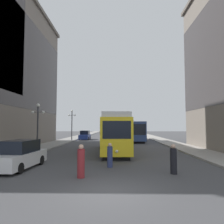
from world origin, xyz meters
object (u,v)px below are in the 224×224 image
at_px(transit_bus, 134,130).
at_px(pedestrian_crossing_far, 110,156).
at_px(pedestrian_on_sidewalk, 81,162).
at_px(lamp_post_left_near, 38,119).
at_px(pedestrian_crossing_near, 173,160).
at_px(streetcar, 114,132).
at_px(lamp_post_left_far, 72,120).
at_px(parked_car_left_near, 85,135).
at_px(parked_car_left_mid, 20,155).

height_order(transit_bus, pedestrian_crossing_far, transit_bus).
distance_m(pedestrian_on_sidewalk, lamp_post_left_near, 12.52).
xyz_separation_m(pedestrian_crossing_near, pedestrian_crossing_far, (-3.72, 1.88, -0.04)).
bearing_deg(streetcar, pedestrian_crossing_far, -93.78).
distance_m(pedestrian_crossing_near, lamp_post_left_far, 29.04).
bearing_deg(lamp_post_left_far, pedestrian_on_sidewalk, -77.10).
height_order(parked_car_left_near, parked_car_left_mid, same).
bearing_deg(parked_car_left_mid, lamp_post_left_far, 97.68).
height_order(streetcar, pedestrian_on_sidewalk, streetcar).
relative_size(transit_bus, lamp_post_left_far, 2.17).
distance_m(parked_car_left_near, pedestrian_crossing_near, 31.57).
bearing_deg(lamp_post_left_near, transit_bus, 55.61).
distance_m(parked_car_left_mid, lamp_post_left_near, 8.74).
bearing_deg(lamp_post_left_near, lamp_post_left_far, 90.00).
relative_size(parked_car_left_near, lamp_post_left_far, 0.90).
distance_m(pedestrian_crossing_far, lamp_post_left_far, 26.00).
height_order(transit_bus, pedestrian_crossing_near, transit_bus).
bearing_deg(pedestrian_on_sidewalk, lamp_post_left_near, -95.40).
relative_size(streetcar, transit_bus, 1.10).
relative_size(streetcar, lamp_post_left_near, 2.70).
height_order(pedestrian_crossing_near, pedestrian_on_sidewalk, pedestrian_on_sidewalk).
xyz_separation_m(parked_car_left_near, lamp_post_left_near, (-1.90, -20.59, 2.58)).
xyz_separation_m(pedestrian_crossing_near, lamp_post_left_far, (-11.47, 26.51, 3.01)).
xyz_separation_m(pedestrian_crossing_far, lamp_post_left_far, (-7.75, 24.63, 3.05)).
bearing_deg(pedestrian_crossing_far, lamp_post_left_far, 129.72).
xyz_separation_m(lamp_post_left_near, lamp_post_left_far, (-0.00, 17.01, 0.37)).
bearing_deg(parked_car_left_near, pedestrian_on_sidewalk, -81.70).
height_order(parked_car_left_mid, lamp_post_left_far, lamp_post_left_far).
distance_m(streetcar, transit_bus, 16.10).
height_order(pedestrian_crossing_far, lamp_post_left_near, lamp_post_left_near).
height_order(pedestrian_on_sidewalk, lamp_post_left_far, lamp_post_left_far).
bearing_deg(parked_car_left_mid, lamp_post_left_near, 106.53).
relative_size(streetcar, pedestrian_on_sidewalk, 7.56).
height_order(parked_car_left_mid, lamp_post_left_near, lamp_post_left_near).
bearing_deg(lamp_post_left_far, streetcar, -63.63).
relative_size(parked_car_left_mid, lamp_post_left_far, 0.88).
height_order(streetcar, lamp_post_left_far, lamp_post_left_far).
bearing_deg(streetcar, parked_car_left_near, 104.32).
bearing_deg(parked_car_left_mid, pedestrian_crossing_near, -4.78).
relative_size(pedestrian_on_sidewalk, lamp_post_left_far, 0.32).
relative_size(streetcar, pedestrian_crossing_far, 8.29).
distance_m(pedestrian_crossing_near, pedestrian_crossing_far, 4.17).
bearing_deg(pedestrian_on_sidewalk, pedestrian_crossing_far, -153.10).
xyz_separation_m(parked_car_left_mid, pedestrian_on_sidewalk, (4.40, -2.38, -0.02)).
height_order(streetcar, parked_car_left_mid, streetcar).
height_order(pedestrian_crossing_far, pedestrian_on_sidewalk, pedestrian_on_sidewalk).
height_order(transit_bus, lamp_post_left_far, lamp_post_left_far).
relative_size(transit_bus, pedestrian_crossing_near, 7.13).
bearing_deg(lamp_post_left_far, transit_bus, -1.23).
height_order(streetcar, parked_car_left_near, streetcar).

